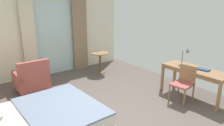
{
  "coord_description": "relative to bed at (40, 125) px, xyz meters",
  "views": [
    {
      "loc": [
        -2.34,
        -3.17,
        2.32
      ],
      "look_at": [
        0.5,
        0.55,
        0.93
      ],
      "focal_mm": 33.38,
      "sensor_mm": 36.0,
      "label": 1
    }
  ],
  "objects": [
    {
      "name": "desk_chair",
      "position": [
        3.25,
        -0.6,
        0.21
      ],
      "size": [
        0.52,
        0.48,
        0.86
      ],
      "color": "#9E4C47",
      "rests_on": "ground"
    },
    {
      "name": "round_cafe_table",
      "position": [
        2.82,
        2.3,
        0.22
      ],
      "size": [
        0.58,
        0.58,
        0.7
      ],
      "color": "olive",
      "rests_on": "ground"
    },
    {
      "name": "ground",
      "position": [
        1.43,
        -0.07,
        -0.33
      ],
      "size": [
        5.78,
        7.24,
        0.1
      ],
      "primitive_type": "cube",
      "color": "#564C47"
    },
    {
      "name": "wall_back",
      "position": [
        1.43,
        3.3,
        1.04
      ],
      "size": [
        5.38,
        0.12,
        2.65
      ],
      "primitive_type": "cube",
      "color": "silver",
      "rests_on": "ground"
    },
    {
      "name": "desk_lamp",
      "position": [
        3.57,
        -0.37,
        0.75
      ],
      "size": [
        0.17,
        0.29,
        0.49
      ],
      "color": "#4C4C51",
      "rests_on": "writing_desk"
    },
    {
      "name": "armchair_by_window",
      "position": [
        0.53,
        2.14,
        0.06
      ],
      "size": [
        0.79,
        0.78,
        0.9
      ],
      "color": "#9E4C47",
      "rests_on": "ground"
    },
    {
      "name": "balcony_glass_door",
      "position": [
        1.69,
        3.22,
        0.88
      ],
      "size": [
        1.26,
        0.02,
        2.33
      ],
      "primitive_type": "cube",
      "color": "silver",
      "rests_on": "ground"
    },
    {
      "name": "closed_book",
      "position": [
        3.71,
        -0.79,
        0.47
      ],
      "size": [
        0.22,
        0.33,
        0.03
      ],
      "primitive_type": "cube",
      "rotation": [
        0.0,
        0.0,
        0.12
      ],
      "color": "navy",
      "rests_on": "writing_desk"
    },
    {
      "name": "bed",
      "position": [
        0.0,
        0.0,
        0.0
      ],
      "size": [
        2.02,
        1.75,
        1.11
      ],
      "color": "olive",
      "rests_on": "ground"
    },
    {
      "name": "curtain_panel_right",
      "position": [
        2.54,
        3.12,
        0.97
      ],
      "size": [
        0.52,
        0.1,
        2.5
      ],
      "primitive_type": "cube",
      "color": "#897056",
      "rests_on": "ground"
    },
    {
      "name": "writing_desk",
      "position": [
        3.65,
        -0.63,
        0.37
      ],
      "size": [
        0.61,
        1.6,
        0.74
      ],
      "color": "olive",
      "rests_on": "ground"
    },
    {
      "name": "curtain_panel_left",
      "position": [
        0.84,
        3.12,
        0.97
      ],
      "size": [
        0.4,
        0.1,
        2.5
      ],
      "primitive_type": "cube",
      "color": "beige",
      "rests_on": "ground"
    }
  ]
}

